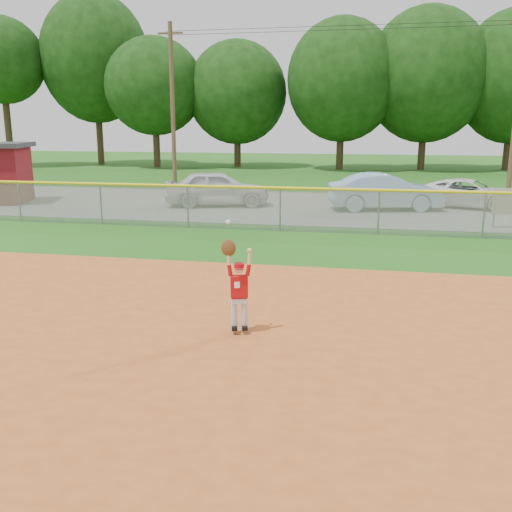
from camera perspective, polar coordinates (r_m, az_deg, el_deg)
The scene contains 10 objects.
ground at distance 10.45m, azimuth -6.24°, elevation -7.56°, with size 120.00×120.00×0.00m, color #1D5413.
clay_infield at distance 7.89m, azimuth -12.99°, elevation -14.91°, with size 24.00×16.00×0.04m, color #A84D1E.
parking_strip at distance 25.74m, azimuth 4.50°, elevation 4.98°, with size 44.00×10.00×0.03m, color slate.
car_white_a at distance 25.71m, azimuth -3.86°, elevation 6.79°, with size 1.86×4.61×1.57m, color silver.
car_blue at distance 25.01m, azimuth 12.79°, elevation 6.28°, with size 1.64×4.71×1.55m, color #7EA4BD.
car_white_b at distance 26.79m, azimuth 20.54°, elevation 5.88°, with size 2.05×4.45×1.24m, color silver.
outfield_fence at distance 19.73m, azimuth 2.44°, elevation 5.03°, with size 40.06×0.10×1.55m.
power_lines at distance 31.38m, azimuth 7.90°, elevation 14.92°, with size 19.40×0.24×9.00m.
tree_line at distance 47.40m, azimuth 9.23°, elevation 17.73°, with size 62.37×13.00×14.43m.
ballplayer at distance 9.96m, azimuth -1.85°, elevation -2.93°, with size 0.54×0.28×1.96m.
Camera 1 is at (3.00, -9.30, 3.70)m, focal length 40.00 mm.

